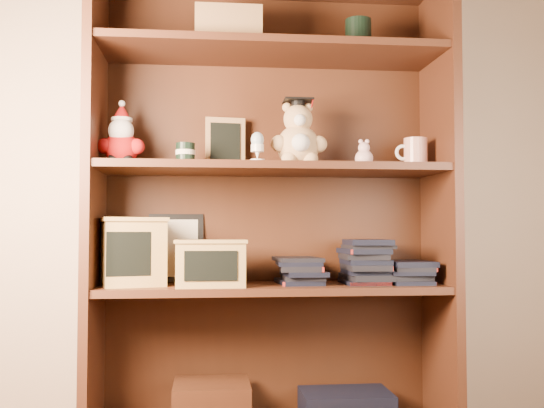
{
  "coord_description": "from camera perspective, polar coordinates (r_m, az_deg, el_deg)",
  "views": [
    {
      "loc": [
        -0.36,
        -0.82,
        0.72
      ],
      "look_at": [
        -0.14,
        1.3,
        0.82
      ],
      "focal_mm": 42.0,
      "sensor_mm": 36.0,
      "label": 1
    }
  ],
  "objects": [
    {
      "name": "treats_box",
      "position": [
        2.14,
        -12.41,
        -4.16
      ],
      "size": [
        0.25,
        0.25,
        0.22
      ],
      "color": "tan",
      "rests_on": "shelf_lower"
    },
    {
      "name": "teachers_tin",
      "position": [
        2.14,
        -7.77,
        4.5
      ],
      "size": [
        0.06,
        0.06,
        0.07
      ],
      "color": "black",
      "rests_on": "shelf_upper"
    },
    {
      "name": "grad_teddy_bear",
      "position": [
        2.16,
        2.37,
        5.79
      ],
      "size": [
        0.19,
        0.17,
        0.23
      ],
      "color": "tan",
      "rests_on": "shelf_upper"
    },
    {
      "name": "chalkboard_plaque",
      "position": [
        2.26,
        -4.22,
        5.38
      ],
      "size": [
        0.14,
        0.08,
        0.18
      ],
      "color": "#9E7547",
      "rests_on": "shelf_upper"
    },
    {
      "name": "teacher_mug",
      "position": [
        2.26,
        12.69,
        4.51
      ],
      "size": [
        0.11,
        0.08,
        0.1
      ],
      "color": "silver",
      "rests_on": "shelf_upper"
    },
    {
      "name": "book_stack_mid",
      "position": [
        2.2,
        8.31,
        -5.21
      ],
      "size": [
        0.14,
        0.2,
        0.14
      ],
      "color": "black",
      "rests_on": "shelf_lower"
    },
    {
      "name": "shelf_lower",
      "position": [
        2.15,
        0.0,
        -7.56
      ],
      "size": [
        1.14,
        0.33,
        0.02
      ],
      "color": "#452213",
      "rests_on": "ground"
    },
    {
      "name": "pencils_box",
      "position": [
        2.06,
        -5.52,
        -5.26
      ],
      "size": [
        0.23,
        0.16,
        0.15
      ],
      "color": "tan",
      "rests_on": "shelf_lower"
    },
    {
      "name": "bookcase",
      "position": [
        2.19,
        -0.2,
        -1.14
      ],
      "size": [
        1.2,
        0.35,
        1.6
      ],
      "color": "#452213",
      "rests_on": "ground"
    },
    {
      "name": "book_stack_left",
      "position": [
        2.15,
        2.56,
        -5.92
      ],
      "size": [
        0.14,
        0.2,
        0.1
      ],
      "color": "black",
      "rests_on": "shelf_lower"
    },
    {
      "name": "santa_plush",
      "position": [
        2.16,
        -13.36,
        5.62
      ],
      "size": [
        0.15,
        0.11,
        0.22
      ],
      "color": "#A50F0F",
      "rests_on": "shelf_upper"
    },
    {
      "name": "book_stack_right",
      "position": [
        2.24,
        11.89,
        -5.95
      ],
      "size": [
        0.14,
        0.2,
        0.08
      ],
      "color": "black",
      "rests_on": "shelf_lower"
    },
    {
      "name": "pink_figurine",
      "position": [
        2.21,
        8.25,
        4.29
      ],
      "size": [
        0.06,
        0.06,
        0.1
      ],
      "color": "beige",
      "rests_on": "shelf_upper"
    },
    {
      "name": "certificate_frame",
      "position": [
        2.27,
        -8.61,
        -3.91
      ],
      "size": [
        0.19,
        0.05,
        0.24
      ],
      "color": "black",
      "rests_on": "shelf_lower"
    },
    {
      "name": "egg_cup",
      "position": [
        2.08,
        -1.32,
        5.2
      ],
      "size": [
        0.05,
        0.05,
        0.1
      ],
      "color": "white",
      "rests_on": "shelf_upper"
    },
    {
      "name": "shelf_upper",
      "position": [
        2.15,
        0.0,
        3.13
      ],
      "size": [
        1.14,
        0.33,
        0.02
      ],
      "color": "#452213",
      "rests_on": "ground"
    }
  ]
}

